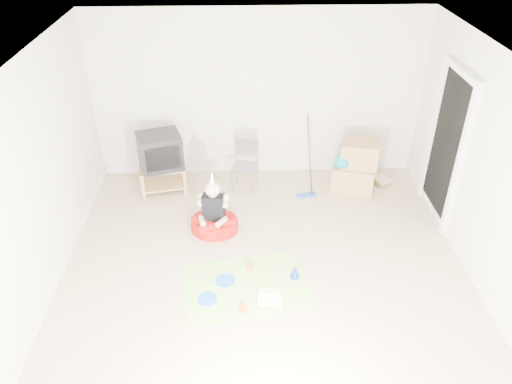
{
  "coord_description": "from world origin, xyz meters",
  "views": [
    {
      "loc": [
        -0.27,
        -4.64,
        4.12
      ],
      "look_at": [
        -0.1,
        0.4,
        0.9
      ],
      "focal_mm": 35.0,
      "sensor_mm": 36.0,
      "label": 1
    }
  ],
  "objects_px": {
    "tv_stand": "(163,176)",
    "birthday_cake": "(269,299)",
    "folding_chair": "(245,167)",
    "crt_tv": "(160,151)",
    "seated_woman": "(214,218)",
    "cardboard_boxes": "(355,167)"
  },
  "relations": [
    {
      "from": "tv_stand",
      "to": "birthday_cake",
      "type": "distance_m",
      "value": 2.85
    },
    {
      "from": "folding_chair",
      "to": "birthday_cake",
      "type": "distance_m",
      "value": 2.46
    },
    {
      "from": "crt_tv",
      "to": "seated_woman",
      "type": "distance_m",
      "value": 1.41
    },
    {
      "from": "cardboard_boxes",
      "to": "tv_stand",
      "type": "bearing_deg",
      "value": 179.34
    },
    {
      "from": "crt_tv",
      "to": "seated_woman",
      "type": "xyz_separation_m",
      "value": [
        0.81,
        -1.04,
        -0.49
      ]
    },
    {
      "from": "tv_stand",
      "to": "cardboard_boxes",
      "type": "distance_m",
      "value": 2.92
    },
    {
      "from": "tv_stand",
      "to": "cardboard_boxes",
      "type": "bearing_deg",
      "value": -0.66
    },
    {
      "from": "tv_stand",
      "to": "crt_tv",
      "type": "relative_size",
      "value": 1.23
    },
    {
      "from": "tv_stand",
      "to": "seated_woman",
      "type": "relative_size",
      "value": 0.81
    },
    {
      "from": "folding_chair",
      "to": "seated_woman",
      "type": "relative_size",
      "value": 0.89
    },
    {
      "from": "tv_stand",
      "to": "folding_chair",
      "type": "xyz_separation_m",
      "value": [
        1.25,
        -0.0,
        0.14
      ]
    },
    {
      "from": "seated_woman",
      "to": "birthday_cake",
      "type": "xyz_separation_m",
      "value": [
        0.67,
        -1.38,
        -0.16
      ]
    },
    {
      "from": "folding_chair",
      "to": "seated_woman",
      "type": "height_order",
      "value": "seated_woman"
    },
    {
      "from": "tv_stand",
      "to": "crt_tv",
      "type": "xyz_separation_m",
      "value": [
        0.0,
        0.0,
        0.43
      ]
    },
    {
      "from": "tv_stand",
      "to": "seated_woman",
      "type": "height_order",
      "value": "seated_woman"
    },
    {
      "from": "folding_chair",
      "to": "seated_woman",
      "type": "distance_m",
      "value": 1.15
    },
    {
      "from": "crt_tv",
      "to": "folding_chair",
      "type": "height_order",
      "value": "crt_tv"
    },
    {
      "from": "tv_stand",
      "to": "birthday_cake",
      "type": "bearing_deg",
      "value": -58.54
    },
    {
      "from": "crt_tv",
      "to": "cardboard_boxes",
      "type": "xyz_separation_m",
      "value": [
        2.92,
        -0.03,
        -0.3
      ]
    },
    {
      "from": "tv_stand",
      "to": "cardboard_boxes",
      "type": "xyz_separation_m",
      "value": [
        2.92,
        -0.03,
        0.13
      ]
    },
    {
      "from": "seated_woman",
      "to": "birthday_cake",
      "type": "distance_m",
      "value": 1.54
    },
    {
      "from": "folding_chair",
      "to": "birthday_cake",
      "type": "height_order",
      "value": "folding_chair"
    }
  ]
}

